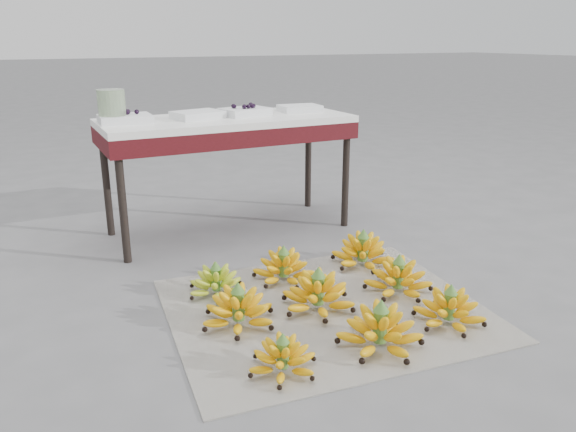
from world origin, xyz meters
name	(u,v)px	position (x,y,z in m)	size (l,w,h in m)	color
ground	(332,299)	(0.00, 0.00, 0.00)	(60.00, 60.00, 0.00)	#5D5D5F
newspaper_mat	(325,309)	(-0.07, -0.07, 0.00)	(1.25, 1.05, 0.01)	silver
bunch_front_left	(283,358)	(-0.43, -0.40, 0.06)	(0.26, 0.26, 0.14)	#FFC007
bunch_front_center	(380,331)	(-0.05, -0.42, 0.07)	(0.33, 0.33, 0.19)	#FFC007
bunch_front_right	(449,310)	(0.29, -0.39, 0.06)	(0.28, 0.28, 0.17)	#FFC007
bunch_mid_left	(238,310)	(-0.44, -0.03, 0.07)	(0.33, 0.33, 0.18)	#FFC007
bunch_mid_center	(318,294)	(-0.10, -0.06, 0.07)	(0.38, 0.38, 0.19)	#FFC007
bunch_mid_right	(398,279)	(0.29, -0.07, 0.07)	(0.37, 0.37, 0.18)	#FFC007
bunch_back_left	(216,283)	(-0.43, 0.26, 0.06)	(0.29, 0.29, 0.15)	#7BAF21
bunch_back_center	(284,268)	(-0.10, 0.26, 0.06)	(0.28, 0.28, 0.17)	#FFC007
bunch_back_right	(363,252)	(0.33, 0.26, 0.07)	(0.35, 0.35, 0.18)	#FFC007
vendor_table	(227,131)	(-0.06, 1.05, 0.58)	(1.36, 0.54, 0.65)	black
tray_far_left	(125,118)	(-0.60, 1.08, 0.68)	(0.26, 0.19, 0.07)	silver
tray_left	(198,115)	(-0.22, 1.06, 0.67)	(0.28, 0.23, 0.04)	silver
tray_right	(245,111)	(0.06, 1.07, 0.68)	(0.29, 0.24, 0.07)	silver
tray_far_right	(300,108)	(0.41, 1.08, 0.67)	(0.24, 0.19, 0.04)	silver
glass_jar	(112,107)	(-0.66, 1.07, 0.74)	(0.14, 0.14, 0.17)	beige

